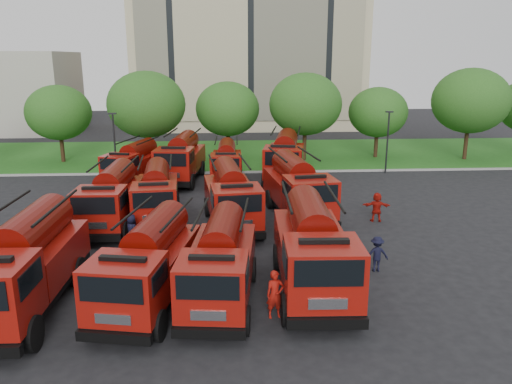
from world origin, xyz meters
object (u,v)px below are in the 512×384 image
fire_truck_0 (23,265)px  fire_truck_8 (134,163)px  fire_truck_1 (149,263)px  fire_truck_10 (227,162)px  firefighter_2 (330,319)px  firefighter_4 (133,247)px  fire_truck_5 (156,194)px  firefighter_0 (275,317)px  fire_truck_11 (285,157)px  fire_truck_2 (220,262)px  fire_truck_4 (112,198)px  fire_truck_6 (231,196)px  fire_truck_9 (181,158)px  fire_truck_7 (297,188)px  firefighter_5 (376,221)px  firefighter_3 (376,271)px  fire_truck_3 (313,248)px  firefighter_1 (220,327)px

fire_truck_0 → fire_truck_8: 20.09m
fire_truck_1 → fire_truck_10: bearing=91.8°
firefighter_2 → firefighter_4: (-8.52, 7.74, 0.00)m
fire_truck_5 → fire_truck_8: bearing=102.2°
fire_truck_5 → firefighter_0: bearing=-69.0°
fire_truck_10 → fire_truck_11: fire_truck_11 is taller
fire_truck_2 → fire_truck_4: bearing=129.5°
fire_truck_0 → firefighter_0: bearing=-6.2°
fire_truck_6 → fire_truck_9: 11.53m
fire_truck_8 → firefighter_2: fire_truck_8 is taller
fire_truck_4 → firefighter_0: bearing=-51.5°
fire_truck_4 → fire_truck_7: size_ratio=0.92×
fire_truck_1 → firefighter_4: size_ratio=4.38×
fire_truck_9 → fire_truck_0: bearing=-94.9°
fire_truck_9 → fire_truck_7: bearing=-44.6°
fire_truck_8 → firefighter_5: (15.76, -10.48, -1.52)m
fire_truck_6 → firefighter_3: bearing=-53.1°
fire_truck_6 → firefighter_3: size_ratio=4.72×
fire_truck_0 → fire_truck_11: fire_truck_11 is taller
fire_truck_5 → firefighter_3: fire_truck_5 is taller
fire_truck_7 → firefighter_5: bearing=-22.7°
fire_truck_2 → fire_truck_11: bearing=82.3°
firefighter_5 → fire_truck_7: bearing=-7.0°
fire_truck_3 → fire_truck_10: fire_truck_3 is taller
fire_truck_1 → firefighter_1: 3.76m
fire_truck_4 → fire_truck_10: bearing=59.3°
firefighter_0 → firefighter_4: size_ratio=1.06×
fire_truck_3 → fire_truck_7: bearing=87.7°
firefighter_0 → fire_truck_7: bearing=68.2°
fire_truck_0 → fire_truck_7: bearing=43.6°
fire_truck_1 → firefighter_3: (9.66, 2.42, -1.64)m
firefighter_1 → firefighter_5: bearing=84.8°
fire_truck_0 → fire_truck_11: size_ratio=0.96×
firefighter_0 → firefighter_1: size_ratio=1.01×
fire_truck_1 → firefighter_5: (11.71, 9.36, -1.64)m
fire_truck_2 → firefighter_2: fire_truck_2 is taller
fire_truck_10 → firefighter_1: bearing=-89.6°
fire_truck_5 → firefighter_1: size_ratio=4.00×
firefighter_1 → fire_truck_7: bearing=103.5°
fire_truck_1 → firefighter_4: 6.52m
firefighter_5 → firefighter_0: bearing=65.4°
fire_truck_2 → fire_truck_5: (-3.81, 10.33, 0.01)m
fire_truck_3 → fire_truck_11: bearing=88.8°
fire_truck_8 → fire_truck_6: bearing=-40.0°
fire_truck_2 → fire_truck_8: bearing=114.9°
firefighter_4 → firefighter_2: bearing=-165.1°
fire_truck_2 → firefighter_2: bearing=-17.4°
fire_truck_10 → fire_truck_11: (4.51, 0.04, 0.33)m
fire_truck_4 → firefighter_1: (6.14, -11.41, -1.67)m
fire_truck_5 → fire_truck_11: size_ratio=0.86×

